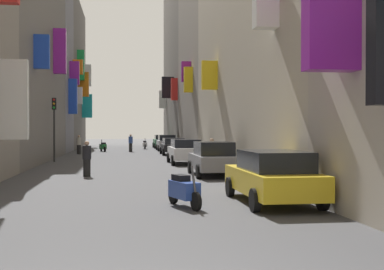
% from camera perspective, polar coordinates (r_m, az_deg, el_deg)
% --- Properties ---
extents(ground_plane, '(140.00, 140.00, 0.00)m').
position_cam_1_polar(ground_plane, '(35.08, -7.49, -2.73)').
color(ground_plane, '#424244').
extents(building_left_mid_a, '(6.85, 18.58, 13.01)m').
position_cam_1_polar(building_left_mid_a, '(34.55, -21.00, 7.99)').
color(building_left_mid_a, slate).
rests_on(building_left_mid_a, ground).
extents(building_left_mid_c, '(6.95, 6.93, 21.09)m').
position_cam_1_polar(building_left_mid_c, '(47.67, -17.41, 10.85)').
color(building_left_mid_c, gray).
rests_on(building_left_mid_c, ground).
extents(building_left_far, '(7.15, 15.29, 16.24)m').
position_cam_1_polar(building_left_far, '(58.21, -15.57, 6.61)').
color(building_left_far, slate).
rests_on(building_left_far, ground).
extents(building_right_mid_a, '(6.98, 21.01, 14.64)m').
position_cam_1_polar(building_right_mid_a, '(26.01, 10.98, 12.28)').
color(building_right_mid_a, '#BCB29E').
rests_on(building_right_mid_a, ground).
extents(building_right_mid_b, '(6.73, 12.72, 20.08)m').
position_cam_1_polar(building_right_mid_b, '(42.55, 3.50, 11.45)').
color(building_right_mid_b, gray).
rests_on(building_right_mid_b, ground).
extents(building_right_mid_c, '(7.23, 17.67, 21.04)m').
position_cam_1_polar(building_right_mid_c, '(57.40, 0.48, 9.13)').
color(building_right_mid_c, slate).
rests_on(building_right_mid_c, ground).
extents(parked_car_black, '(1.99, 4.17, 1.34)m').
position_cam_1_polar(parked_car_black, '(40.63, -2.16, -1.25)').
color(parked_car_black, black).
rests_on(parked_car_black, ground).
extents(parked_car_white, '(1.92, 4.31, 1.47)m').
position_cam_1_polar(parked_car_white, '(29.93, -0.79, -1.82)').
color(parked_car_white, white).
rests_on(parked_car_white, ground).
extents(parked_car_green, '(1.88, 4.04, 1.45)m').
position_cam_1_polar(parked_car_green, '(54.73, -3.46, -0.70)').
color(parked_car_green, '#236638').
rests_on(parked_car_green, ground).
extents(parked_car_yellow, '(1.95, 4.47, 1.48)m').
position_cam_1_polar(parked_car_yellow, '(14.24, 9.18, -4.61)').
color(parked_car_yellow, gold).
rests_on(parked_car_yellow, ground).
extents(parked_car_grey, '(1.88, 4.01, 1.52)m').
position_cam_1_polar(parked_car_grey, '(22.30, 2.43, -2.65)').
color(parked_car_grey, slate).
rests_on(parked_car_grey, ground).
extents(parked_car_silver, '(1.90, 3.96, 1.52)m').
position_cam_1_polar(parked_car_silver, '(48.09, -2.92, -0.85)').
color(parked_car_silver, '#B7B7BC').
rests_on(parked_car_silver, ground).
extents(scooter_white, '(0.44, 1.88, 1.13)m').
position_cam_1_polar(scooter_white, '(52.40, -5.40, -1.09)').
color(scooter_white, silver).
rests_on(scooter_white, ground).
extents(scooter_green, '(0.73, 1.78, 1.13)m').
position_cam_1_polar(scooter_green, '(46.87, -10.12, -1.31)').
color(scooter_green, '#287F3D').
rests_on(scooter_green, ground).
extents(scooter_blue, '(0.77, 1.83, 1.13)m').
position_cam_1_polar(scooter_blue, '(13.41, -0.94, -6.27)').
color(scooter_blue, '#2D4CAD').
rests_on(scooter_blue, ground).
extents(pedestrian_crossing, '(0.45, 0.45, 1.56)m').
position_cam_1_polar(pedestrian_crossing, '(22.43, -11.91, -2.69)').
color(pedestrian_crossing, black).
rests_on(pedestrian_crossing, ground).
extents(pedestrian_near_left, '(0.45, 0.45, 1.58)m').
position_cam_1_polar(pedestrian_near_left, '(42.45, -12.79, -1.09)').
color(pedestrian_near_left, black).
rests_on(pedestrian_near_left, ground).
extents(pedestrian_near_right, '(0.54, 0.54, 1.62)m').
position_cam_1_polar(pedestrian_near_right, '(25.50, 2.26, -2.20)').
color(pedestrian_near_right, '#292929').
rests_on(pedestrian_near_right, ground).
extents(pedestrian_mid_street, '(0.53, 0.53, 1.61)m').
position_cam_1_polar(pedestrian_mid_street, '(46.18, -7.02, -0.91)').
color(pedestrian_mid_street, black).
rests_on(pedestrian_mid_street, ground).
extents(traffic_light_near_corner, '(0.26, 0.34, 4.07)m').
position_cam_1_polar(traffic_light_near_corner, '(32.97, -15.46, 1.87)').
color(traffic_light_near_corner, '#2D2D2D').
rests_on(traffic_light_near_corner, ground).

